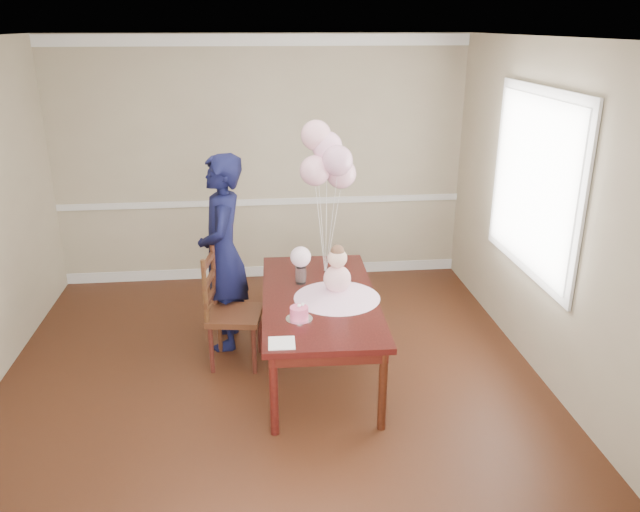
{
  "coord_description": "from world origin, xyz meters",
  "views": [
    {
      "loc": [
        -0.08,
        -4.33,
        2.8
      ],
      "look_at": [
        0.42,
        0.3,
        1.05
      ],
      "focal_mm": 35.0,
      "sensor_mm": 36.0,
      "label": 1
    }
  ],
  "objects_px": {
    "birthday_cake": "(299,313)",
    "woman": "(223,253)",
    "dining_chair_seat": "(235,315)",
    "dining_table_top": "(319,298)"
  },
  "relations": [
    {
      "from": "dining_table_top",
      "to": "birthday_cake",
      "type": "relative_size",
      "value": 13.33
    },
    {
      "from": "dining_table_top",
      "to": "dining_chair_seat",
      "type": "distance_m",
      "value": 0.77
    },
    {
      "from": "birthday_cake",
      "to": "woman",
      "type": "xyz_separation_m",
      "value": [
        -0.6,
        1.01,
        0.13
      ]
    },
    {
      "from": "birthday_cake",
      "to": "woman",
      "type": "relative_size",
      "value": 0.08
    },
    {
      "from": "birthday_cake",
      "to": "dining_chair_seat",
      "type": "height_order",
      "value": "birthday_cake"
    },
    {
      "from": "birthday_cake",
      "to": "woman",
      "type": "height_order",
      "value": "woman"
    },
    {
      "from": "dining_table_top",
      "to": "woman",
      "type": "distance_m",
      "value": 1.02
    },
    {
      "from": "dining_chair_seat",
      "to": "birthday_cake",
      "type": "bearing_deg",
      "value": -42.58
    },
    {
      "from": "dining_table_top",
      "to": "dining_chair_seat",
      "type": "bearing_deg",
      "value": 164.85
    },
    {
      "from": "dining_chair_seat",
      "to": "woman",
      "type": "relative_size",
      "value": 0.25
    }
  ]
}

